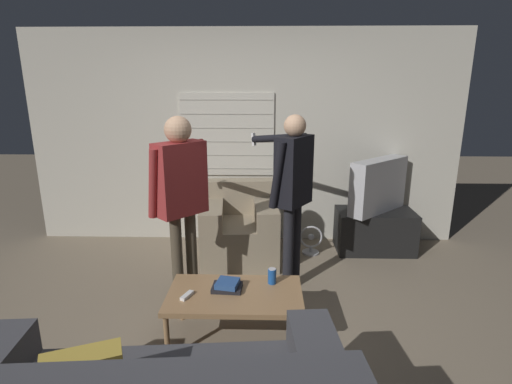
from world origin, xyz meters
The scene contains 12 objects.
ground_plane centered at (0.00, 0.00, 0.00)m, with size 16.00×16.00×0.00m, color #7F705B.
wall_back centered at (-0.01, 2.03, 1.28)m, with size 5.20×0.08×2.55m.
armchair_beige centered at (-0.04, 1.41, 0.35)m, with size 0.90×0.90×0.85m.
coffee_table centered at (0.03, -0.10, 0.36)m, with size 1.02×0.59×0.40m.
tv_stand centered at (1.55, 1.66, 0.25)m, with size 0.89×0.49×0.49m.
tv centered at (1.55, 1.66, 0.80)m, with size 0.77×0.73×0.61m.
person_left_standing centered at (-0.47, 0.49, 1.07)m, with size 0.51×0.83×1.68m.
person_right_standing centered at (0.50, 0.75, 1.06)m, with size 0.60×0.76×1.67m.
book_stack centered at (-0.03, -0.05, 0.43)m, with size 0.24×0.19×0.07m.
soda_can centered at (0.32, 0.06, 0.46)m, with size 0.07×0.07×0.13m.
spare_remote centered at (-0.32, -0.17, 0.41)m, with size 0.09×0.14×0.02m.
floor_fan centered at (0.79, 1.55, 0.15)m, with size 0.27×0.20×0.34m.
Camera 1 is at (0.26, -2.80, 1.94)m, focal length 28.00 mm.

